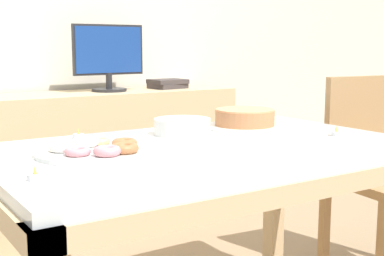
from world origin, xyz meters
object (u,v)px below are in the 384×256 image
(book_stack, at_px, (168,84))
(tealight_centre, at_px, (35,176))
(computer_monitor, at_px, (109,58))
(plate_stack, at_px, (182,127))
(pastry_platter, at_px, (97,150))
(cake_chocolate_round, at_px, (245,119))
(chair, at_px, (375,167))
(tealight_left_edge, at_px, (336,133))
(tealight_right_edge, at_px, (78,136))

(book_stack, bearing_deg, tealight_centre, -129.70)
(computer_monitor, height_order, plate_stack, computer_monitor)
(book_stack, relative_size, pastry_platter, 0.59)
(cake_chocolate_round, relative_size, pastry_platter, 0.83)
(chair, bearing_deg, cake_chocolate_round, 172.83)
(computer_monitor, bearing_deg, tealight_left_edge, -81.47)
(chair, bearing_deg, book_stack, 106.70)
(computer_monitor, distance_m, pastry_platter, 1.50)
(chair, relative_size, plate_stack, 4.48)
(pastry_platter, relative_size, plate_stack, 1.77)
(computer_monitor, bearing_deg, pastry_platter, -115.69)
(plate_stack, xyz_separation_m, tealight_centre, (-0.66, -0.38, -0.02))
(book_stack, height_order, pastry_platter, book_stack)
(plate_stack, bearing_deg, computer_monitor, 78.71)
(cake_chocolate_round, distance_m, tealight_centre, 1.03)
(plate_stack, distance_m, tealight_right_edge, 0.38)
(book_stack, height_order, plate_stack, book_stack)
(cake_chocolate_round, xyz_separation_m, tealight_left_edge, (0.17, -0.33, -0.03))
(computer_monitor, bearing_deg, tealight_right_edge, -119.62)
(pastry_platter, bearing_deg, cake_chocolate_round, 13.42)
(tealight_centre, relative_size, tealight_left_edge, 1.00)
(cake_chocolate_round, xyz_separation_m, tealight_right_edge, (-0.65, 0.14, -0.03))
(computer_monitor, relative_size, pastry_platter, 1.14)
(plate_stack, bearing_deg, chair, -5.31)
(chair, bearing_deg, tealight_centre, -170.18)
(tealight_centre, bearing_deg, plate_stack, 29.85)
(tealight_centre, distance_m, tealight_right_edge, 0.60)
(tealight_left_edge, bearing_deg, cake_chocolate_round, 116.76)
(book_stack, bearing_deg, tealight_left_edge, -96.25)
(chair, xyz_separation_m, plate_stack, (-1.00, 0.09, 0.26))
(book_stack, bearing_deg, plate_stack, -118.04)
(tealight_right_edge, relative_size, tealight_left_edge, 1.00)
(pastry_platter, bearing_deg, book_stack, 52.37)
(plate_stack, relative_size, tealight_left_edge, 5.25)
(book_stack, distance_m, tealight_right_edge, 1.42)
(chair, relative_size, computer_monitor, 2.22)
(computer_monitor, relative_size, tealight_centre, 10.60)
(pastry_platter, distance_m, tealight_left_edge, 0.88)
(cake_chocolate_round, bearing_deg, plate_stack, 179.22)
(computer_monitor, relative_size, tealight_right_edge, 10.60)
(cake_chocolate_round, distance_m, tealight_right_edge, 0.66)
(tealight_centre, relative_size, tealight_right_edge, 1.00)
(chair, relative_size, tealight_left_edge, 23.50)
(book_stack, distance_m, tealight_left_edge, 1.51)
(book_stack, bearing_deg, pastry_platter, -127.63)
(book_stack, xyz_separation_m, plate_stack, (-0.62, -1.17, -0.06))
(tealight_right_edge, bearing_deg, pastry_platter, -100.43)
(pastry_platter, bearing_deg, computer_monitor, 64.31)
(book_stack, bearing_deg, computer_monitor, -179.79)
(book_stack, bearing_deg, cake_chocolate_round, -105.71)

